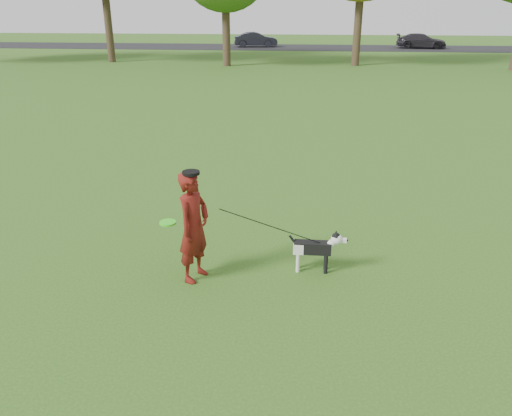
# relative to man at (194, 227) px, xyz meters

# --- Properties ---
(ground) EXTENTS (120.00, 120.00, 0.00)m
(ground) POSITION_rel_man_xyz_m (0.39, 0.32, -0.79)
(ground) COLOR #285116
(ground) RESTS_ON ground
(road) EXTENTS (120.00, 7.00, 0.02)m
(road) POSITION_rel_man_xyz_m (0.39, 40.32, -0.78)
(road) COLOR black
(road) RESTS_ON ground
(man) EXTENTS (0.56, 0.67, 1.58)m
(man) POSITION_rel_man_xyz_m (0.00, 0.00, 0.00)
(man) COLOR #5C120D
(man) RESTS_ON ground
(dog) EXTENTS (0.84, 0.17, 0.64)m
(dog) POSITION_rel_man_xyz_m (1.70, 0.37, -0.40)
(dog) COLOR black
(dog) RESTS_ON ground
(car_mid) EXTENTS (3.97, 1.89, 1.26)m
(car_mid) POSITION_rel_man_xyz_m (-3.28, 40.32, -0.14)
(car_mid) COLOR black
(car_mid) RESTS_ON road
(car_right) EXTENTS (4.36, 2.19, 1.22)m
(car_right) POSITION_rel_man_xyz_m (11.06, 40.32, -0.16)
(car_right) COLOR #262229
(car_right) RESTS_ON road
(man_held_items) EXTENTS (2.29, 0.52, 1.16)m
(man_held_items) POSITION_rel_man_xyz_m (1.09, 0.16, -0.02)
(man_held_items) COLOR #39E71D
(man_held_items) RESTS_ON ground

